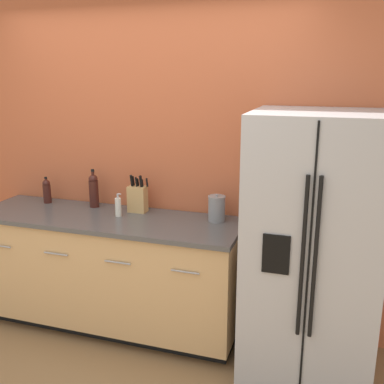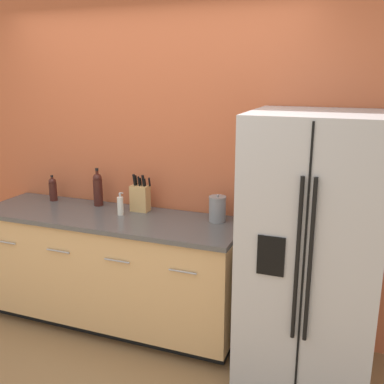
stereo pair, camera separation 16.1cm
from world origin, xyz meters
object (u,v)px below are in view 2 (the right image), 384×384
(refrigerator, at_px, (311,251))
(wine_bottle, at_px, (98,189))
(oil_bottle, at_px, (53,189))
(soap_dispenser, at_px, (120,206))
(knife_block, at_px, (140,197))
(steel_canister, at_px, (217,209))

(refrigerator, distance_m, wine_bottle, 1.79)
(wine_bottle, bearing_deg, oil_bottle, -178.00)
(oil_bottle, bearing_deg, soap_dispenser, -11.17)
(knife_block, distance_m, soap_dispenser, 0.18)
(soap_dispenser, height_order, steel_canister, steel_canister)
(refrigerator, height_order, oil_bottle, refrigerator)
(wine_bottle, bearing_deg, soap_dispenser, -28.33)
(knife_block, xyz_separation_m, steel_canister, (0.65, -0.02, -0.02))
(soap_dispenser, xyz_separation_m, oil_bottle, (-0.74, 0.15, 0.03))
(refrigerator, bearing_deg, wine_bottle, 171.38)
(oil_bottle, xyz_separation_m, steel_canister, (1.49, -0.02, -0.01))
(wine_bottle, bearing_deg, knife_block, -1.94)
(knife_block, xyz_separation_m, wine_bottle, (-0.40, 0.01, 0.03))
(knife_block, bearing_deg, wine_bottle, 178.06)
(wine_bottle, relative_size, steel_canister, 1.53)
(knife_block, xyz_separation_m, oil_bottle, (-0.84, -0.00, -0.01))
(refrigerator, height_order, wine_bottle, refrigerator)
(refrigerator, height_order, steel_canister, refrigerator)
(steel_canister, bearing_deg, wine_bottle, 178.04)
(oil_bottle, distance_m, steel_canister, 1.49)
(soap_dispenser, relative_size, oil_bottle, 0.81)
(knife_block, distance_m, oil_bottle, 0.84)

